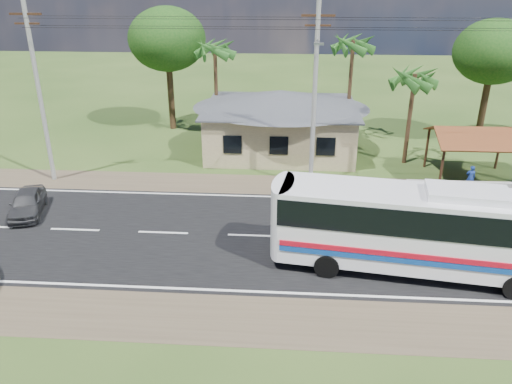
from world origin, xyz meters
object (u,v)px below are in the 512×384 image
at_px(coach_bus, 435,225).
at_px(small_car, 27,203).
at_px(waiting_shed, 476,136).
at_px(person, 470,178).
at_px(motorcycle, 297,182).

relative_size(coach_bus, small_car, 3.45).
relative_size(waiting_shed, person, 3.49).
xyz_separation_m(motorcycle, person, (10.25, 0.79, 0.24)).
bearing_deg(person, waiting_shed, -105.52).
distance_m(coach_bus, small_car, 20.49).
bearing_deg(small_car, person, -4.12).
bearing_deg(person, coach_bus, 64.82).
height_order(motorcycle, small_car, small_car).
distance_m(person, small_car, 25.15).
distance_m(motorcycle, person, 10.29).
bearing_deg(motorcycle, person, -99.75).
bearing_deg(motorcycle, waiting_shed, -90.49).
distance_m(waiting_shed, small_car, 26.20).
relative_size(coach_bus, motorcycle, 6.85).
bearing_deg(small_car, coach_bus, -27.96).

